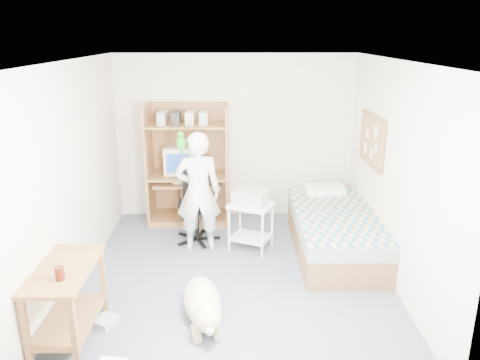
% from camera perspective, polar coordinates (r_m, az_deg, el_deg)
% --- Properties ---
extents(floor, '(4.00, 4.00, 0.00)m').
position_cam_1_polar(floor, '(5.72, -0.58, -11.51)').
color(floor, '#4C5668').
rests_on(floor, ground).
extents(wall_back, '(3.60, 0.02, 2.50)m').
position_cam_1_polar(wall_back, '(7.17, -0.60, 5.21)').
color(wall_back, silver).
rests_on(wall_back, floor).
extents(wall_right, '(0.02, 4.00, 2.50)m').
position_cam_1_polar(wall_right, '(5.53, 18.37, 0.57)').
color(wall_right, silver).
rests_on(wall_right, floor).
extents(wall_left, '(0.02, 4.00, 2.50)m').
position_cam_1_polar(wall_left, '(5.54, -19.58, 0.47)').
color(wall_left, silver).
rests_on(wall_left, floor).
extents(ceiling, '(3.60, 4.00, 0.02)m').
position_cam_1_polar(ceiling, '(5.02, -0.67, 14.34)').
color(ceiling, white).
rests_on(ceiling, wall_back).
extents(computer_hutch, '(1.20, 0.63, 1.80)m').
position_cam_1_polar(computer_hutch, '(7.06, -6.28, 1.31)').
color(computer_hutch, brown).
rests_on(computer_hutch, floor).
extents(bed, '(1.02, 2.02, 0.66)m').
position_cam_1_polar(bed, '(6.28, 11.43, -6.20)').
color(bed, brown).
rests_on(bed, floor).
extents(side_desk, '(0.50, 1.00, 0.75)m').
position_cam_1_polar(side_desk, '(4.71, -20.34, -12.72)').
color(side_desk, brown).
rests_on(side_desk, floor).
extents(corkboard, '(0.04, 0.94, 0.66)m').
position_cam_1_polar(corkboard, '(6.31, 15.77, 4.70)').
color(corkboard, brown).
rests_on(corkboard, wall_right).
extents(office_chair, '(0.54, 0.54, 0.97)m').
position_cam_1_polar(office_chair, '(6.53, -5.27, -4.44)').
color(office_chair, black).
rests_on(office_chair, floor).
extents(person, '(0.61, 0.42, 1.61)m').
position_cam_1_polar(person, '(6.08, -5.11, -1.50)').
color(person, silver).
rests_on(person, floor).
extents(parrot, '(0.12, 0.21, 0.32)m').
position_cam_1_polar(parrot, '(5.94, -7.20, 4.64)').
color(parrot, '#127E16').
rests_on(parrot, person).
extents(dog, '(0.52, 1.17, 0.44)m').
position_cam_1_polar(dog, '(4.85, -4.53, -14.77)').
color(dog, '#CDB789').
rests_on(dog, floor).
extents(printer_cart, '(0.66, 0.61, 0.64)m').
position_cam_1_polar(printer_cart, '(6.21, 1.33, -4.76)').
color(printer_cart, white).
rests_on(printer_cart, floor).
extents(printer, '(0.51, 0.46, 0.18)m').
position_cam_1_polar(printer, '(6.10, 1.35, -2.09)').
color(printer, '#ABAAA6').
rests_on(printer, printer_cart).
extents(crt_monitor, '(0.44, 0.46, 0.41)m').
position_cam_1_polar(crt_monitor, '(7.04, -7.37, 2.52)').
color(crt_monitor, beige).
rests_on(crt_monitor, computer_hutch).
extents(keyboard, '(0.46, 0.19, 0.03)m').
position_cam_1_polar(keyboard, '(6.95, -6.26, -0.25)').
color(keyboard, beige).
rests_on(keyboard, computer_hutch).
extents(pencil_cup, '(0.08, 0.08, 0.12)m').
position_cam_1_polar(pencil_cup, '(6.95, -3.47, 1.11)').
color(pencil_cup, gold).
rests_on(pencil_cup, computer_hutch).
extents(drink_glass, '(0.08, 0.08, 0.12)m').
position_cam_1_polar(drink_glass, '(4.36, -21.12, -10.59)').
color(drink_glass, '#41140A').
rests_on(drink_glass, side_desk).
extents(floor_box_b, '(0.25, 0.27, 0.08)m').
position_cam_1_polar(floor_box_b, '(5.03, -16.10, -16.25)').
color(floor_box_b, '#B4B3AF').
rests_on(floor_box_b, floor).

